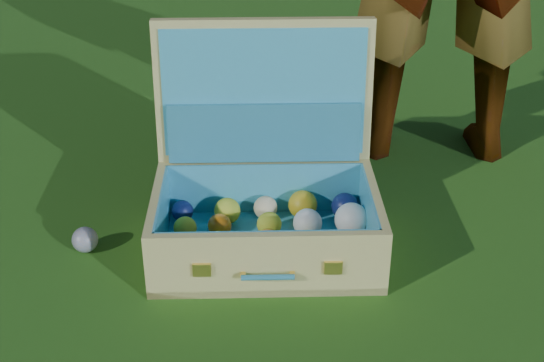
% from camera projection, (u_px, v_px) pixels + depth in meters
% --- Properties ---
extents(ground, '(60.00, 60.00, 0.00)m').
position_uv_depth(ground, '(270.00, 268.00, 1.85)').
color(ground, '#215114').
rests_on(ground, ground).
extents(stray_ball, '(0.07, 0.07, 0.07)m').
position_uv_depth(stray_ball, '(85.00, 240.00, 1.90)').
color(stray_ball, '#3D659E').
rests_on(stray_ball, ground).
extents(suitcase, '(0.64, 0.55, 0.54)m').
position_uv_depth(suitcase, '(269.00, 187.00, 1.90)').
color(suitcase, '#CDC06E').
rests_on(suitcase, ground).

